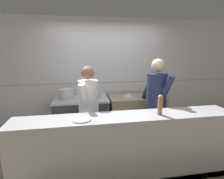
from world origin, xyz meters
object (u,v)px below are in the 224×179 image
Objects in this scene: mixing_bowl_steel at (128,95)px; pepper_mill at (160,104)px; plated_dish_main at (81,119)px; sauce_pot at (94,95)px; chef_head_cook at (89,109)px; chefs_knife at (149,97)px; stock_pot at (67,94)px; chef_sous at (156,102)px; oven_range at (82,118)px.

pepper_mill reaches higher than mixing_bowl_steel.
mixing_bowl_steel is 1.81m from plated_dish_main.
sauce_pot is 0.17× the size of chef_head_cook.
chef_head_cook is at bearing -155.17° from chefs_knife.
stock_pot reaches higher than chefs_knife.
pepper_mill reaches higher than plated_dish_main.
oven_range is at bearing 130.12° from chef_sous.
sauce_pot is at bearing 125.65° from chef_sous.
pepper_mill is 0.18× the size of chef_head_cook.
chef_head_cook is (-0.98, 0.67, -0.24)m from pepper_mill.
mixing_bowl_steel is 0.69× the size of chefs_knife.
mixing_bowl_steel is at bearing 92.39° from pepper_mill.
chef_sous is (1.35, -0.79, 0.53)m from oven_range.
chefs_knife is (1.77, -0.17, -0.11)m from stock_pot.
chefs_knife is (1.47, -0.15, 0.44)m from oven_range.
chef_sous reaches higher than chefs_knife.
pepper_mill is 1.21m from chef_head_cook.
sauce_pot is at bearing -7.81° from oven_range.
sauce_pot is at bearing -5.17° from stock_pot.
oven_range is 4.52× the size of mixing_bowl_steel.
sauce_pot is (0.27, -0.04, 0.53)m from oven_range.
chefs_knife is 1.37m from pepper_mill.
chef_sous is (1.08, -0.75, 0.00)m from sauce_pot.
oven_range is 1.15m from mixing_bowl_steel.
mixing_bowl_steel is at bearing 55.03° from plated_dish_main.
sauce_pot is at bearing 79.87° from plated_dish_main.
pepper_mill is 0.17× the size of chef_sous.
chef_sous is at bearing -26.02° from stock_pot.
stock_pot is 1.25× the size of plated_dish_main.
chefs_knife reaches higher than oven_range.
plated_dish_main is (-0.25, -1.42, 0.03)m from sauce_pot.
chef_head_cook reaches higher than chefs_knife.
plated_dish_main reaches higher than chefs_knife.
mixing_bowl_steel is 0.86× the size of pepper_mill.
chef_sous is (1.64, -0.80, -0.03)m from stock_pot.
chef_head_cook is at bearing -138.88° from mixing_bowl_steel.
chefs_knife is at bearing -5.45° from stock_pot.
plated_dish_main is (-1.04, -1.48, 0.09)m from mixing_bowl_steel.
chef_head_cook is at bearing 79.96° from plated_dish_main.
chef_sous is at bearing -30.30° from oven_range.
plated_dish_main is (0.31, -1.47, 0.00)m from stock_pot.
plated_dish_main is 1.11m from pepper_mill.
chefs_knife is 0.65m from chef_sous.
stock_pot is 0.90m from chef_head_cook.
oven_range is at bearing 127.47° from pepper_mill.
oven_range is 1.64m from chef_sous.
pepper_mill is 0.72m from chef_sous.
oven_range is at bearing 172.19° from sauce_pot.
mixing_bowl_steel is at bearing 157.08° from chefs_knife.
mixing_bowl_steel is at bearing 0.46° from stock_pot.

